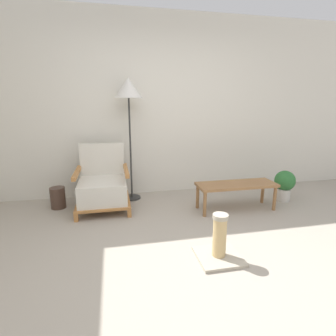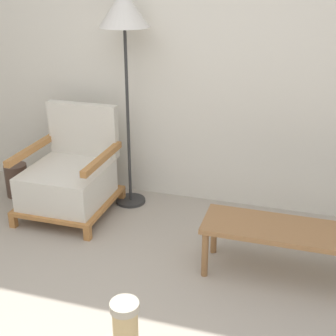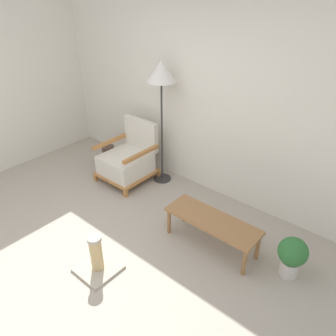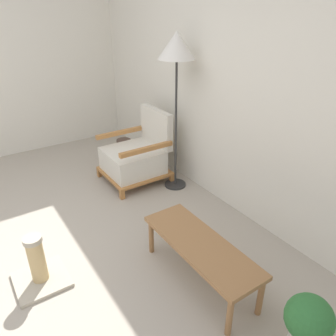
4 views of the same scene
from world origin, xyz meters
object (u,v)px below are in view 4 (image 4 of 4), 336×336
(coffee_table, at_px, (200,248))
(potted_plant, at_px, (308,323))
(armchair, at_px, (136,156))
(floor_lamp, at_px, (177,53))
(scratching_post, at_px, (39,267))
(vase, at_px, (124,149))

(coffee_table, bearing_deg, potted_plant, 10.24)
(armchair, xyz_separation_m, coffee_table, (1.75, -0.41, 0.01))
(potted_plant, bearing_deg, floor_lamp, 165.73)
(armchair, height_order, floor_lamp, floor_lamp)
(scratching_post, bearing_deg, vase, 136.44)
(coffee_table, relative_size, vase, 3.65)
(floor_lamp, bearing_deg, vase, -170.86)
(armchair, bearing_deg, coffee_table, -13.14)
(coffee_table, bearing_deg, vase, 167.05)
(armchair, height_order, coffee_table, armchair)
(floor_lamp, height_order, vase, floor_lamp)
(floor_lamp, distance_m, coffee_table, 1.94)
(armchair, distance_m, potted_plant, 2.60)
(armchair, relative_size, scratching_post, 1.96)
(armchair, relative_size, vase, 2.94)
(floor_lamp, relative_size, vase, 6.00)
(armchair, xyz_separation_m, floor_lamp, (0.41, 0.30, 1.22))
(vase, bearing_deg, potted_plant, -6.97)
(floor_lamp, height_order, potted_plant, floor_lamp)
(vase, bearing_deg, scratching_post, -43.56)
(coffee_table, height_order, potted_plant, potted_plant)
(vase, bearing_deg, armchair, -12.38)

